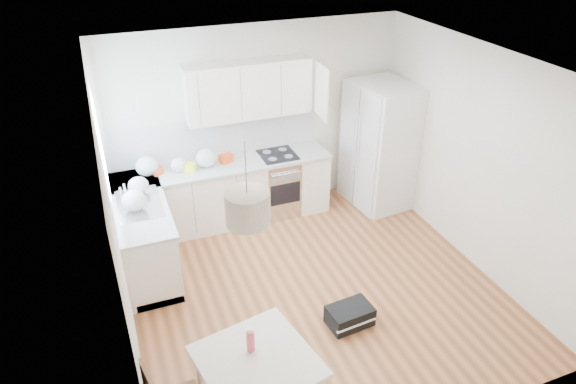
# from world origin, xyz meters

# --- Properties ---
(floor) EXTENTS (4.20, 4.20, 0.00)m
(floor) POSITION_xyz_m (0.00, 0.00, 0.00)
(floor) COLOR brown
(floor) RESTS_ON ground
(ceiling) EXTENTS (4.20, 4.20, 0.00)m
(ceiling) POSITION_xyz_m (0.00, 0.00, 2.70)
(ceiling) COLOR white
(ceiling) RESTS_ON wall_back
(wall_back) EXTENTS (4.20, 0.00, 4.20)m
(wall_back) POSITION_xyz_m (0.00, 2.10, 1.35)
(wall_back) COLOR beige
(wall_back) RESTS_ON floor
(wall_left) EXTENTS (0.00, 4.20, 4.20)m
(wall_left) POSITION_xyz_m (-2.10, 0.00, 1.35)
(wall_left) COLOR beige
(wall_left) RESTS_ON floor
(wall_right) EXTENTS (0.00, 4.20, 4.20)m
(wall_right) POSITION_xyz_m (2.10, 0.00, 1.35)
(wall_right) COLOR beige
(wall_right) RESTS_ON floor
(window_glassblock) EXTENTS (0.02, 1.00, 1.00)m
(window_glassblock) POSITION_xyz_m (-2.09, 1.15, 1.75)
(window_glassblock) COLOR #BFE0F9
(window_glassblock) RESTS_ON wall_left
(cabinets_back) EXTENTS (3.00, 0.60, 0.88)m
(cabinets_back) POSITION_xyz_m (-0.60, 1.80, 0.44)
(cabinets_back) COLOR white
(cabinets_back) RESTS_ON floor
(cabinets_left) EXTENTS (0.60, 1.80, 0.88)m
(cabinets_left) POSITION_xyz_m (-1.80, 1.20, 0.44)
(cabinets_left) COLOR white
(cabinets_left) RESTS_ON floor
(counter_back) EXTENTS (3.02, 0.64, 0.04)m
(counter_back) POSITION_xyz_m (-0.60, 1.80, 0.90)
(counter_back) COLOR #A2A5A7
(counter_back) RESTS_ON cabinets_back
(counter_left) EXTENTS (0.64, 1.82, 0.04)m
(counter_left) POSITION_xyz_m (-1.80, 1.20, 0.90)
(counter_left) COLOR #A2A5A7
(counter_left) RESTS_ON cabinets_left
(backsplash_back) EXTENTS (3.00, 0.01, 0.58)m
(backsplash_back) POSITION_xyz_m (-0.60, 2.09, 1.21)
(backsplash_back) COLOR white
(backsplash_back) RESTS_ON wall_back
(backsplash_left) EXTENTS (0.01, 1.80, 0.58)m
(backsplash_left) POSITION_xyz_m (-2.09, 1.20, 1.21)
(backsplash_left) COLOR white
(backsplash_left) RESTS_ON wall_left
(upper_cabinets) EXTENTS (1.70, 0.32, 0.75)m
(upper_cabinets) POSITION_xyz_m (-0.15, 1.94, 1.88)
(upper_cabinets) COLOR white
(upper_cabinets) RESTS_ON wall_back
(range_oven) EXTENTS (0.50, 0.61, 0.88)m
(range_oven) POSITION_xyz_m (0.20, 1.80, 0.44)
(range_oven) COLOR silver
(range_oven) RESTS_ON floor
(sink) EXTENTS (0.50, 0.80, 0.16)m
(sink) POSITION_xyz_m (-1.80, 1.15, 0.92)
(sink) COLOR silver
(sink) RESTS_ON counter_left
(refrigerator) EXTENTS (0.98, 1.02, 1.86)m
(refrigerator) POSITION_xyz_m (1.72, 1.52, 0.93)
(refrigerator) COLOR white
(refrigerator) RESTS_ON floor
(dining_table) EXTENTS (1.08, 1.08, 0.73)m
(dining_table) POSITION_xyz_m (-1.18, -1.44, 0.65)
(dining_table) COLOR beige
(dining_table) RESTS_ON floor
(drink_bottle) EXTENTS (0.09, 0.09, 0.25)m
(drink_bottle) POSITION_xyz_m (-1.19, -1.32, 0.85)
(drink_bottle) COLOR #D73B5B
(drink_bottle) RESTS_ON dining_table
(gym_bag) EXTENTS (0.51, 0.36, 0.22)m
(gym_bag) POSITION_xyz_m (0.12, -0.70, 0.11)
(gym_bag) COLOR black
(gym_bag) RESTS_ON floor
(pendant_lamp) EXTENTS (0.40, 0.40, 0.25)m
(pendant_lamp) POSITION_xyz_m (-1.17, -1.37, 2.18)
(pendant_lamp) COLOR #C2B095
(pendant_lamp) RESTS_ON ceiling
(grocery_bag_a) EXTENTS (0.29, 0.25, 0.26)m
(grocery_bag_a) POSITION_xyz_m (-1.60, 1.84, 1.05)
(grocery_bag_a) COLOR white
(grocery_bag_a) RESTS_ON counter_back
(grocery_bag_b) EXTENTS (0.22, 0.19, 0.20)m
(grocery_bag_b) POSITION_xyz_m (-1.19, 1.81, 1.02)
(grocery_bag_b) COLOR white
(grocery_bag_b) RESTS_ON counter_back
(grocery_bag_c) EXTENTS (0.28, 0.24, 0.26)m
(grocery_bag_c) POSITION_xyz_m (-0.82, 1.81, 1.05)
(grocery_bag_c) COLOR white
(grocery_bag_c) RESTS_ON counter_back
(grocery_bag_d) EXTENTS (0.25, 0.21, 0.22)m
(grocery_bag_d) POSITION_xyz_m (-1.76, 1.40, 1.03)
(grocery_bag_d) COLOR white
(grocery_bag_d) RESTS_ON counter_back
(grocery_bag_e) EXTENTS (0.28, 0.24, 0.26)m
(grocery_bag_e) POSITION_xyz_m (-1.85, 1.03, 1.05)
(grocery_bag_e) COLOR white
(grocery_bag_e) RESTS_ON counter_left
(snack_orange) EXTENTS (0.20, 0.17, 0.12)m
(snack_orange) POSITION_xyz_m (-0.54, 1.84, 0.98)
(snack_orange) COLOR #E04813
(snack_orange) RESTS_ON counter_back
(snack_yellow) EXTENTS (0.20, 0.17, 0.12)m
(snack_yellow) POSITION_xyz_m (-1.07, 1.77, 0.98)
(snack_yellow) COLOR yellow
(snack_yellow) RESTS_ON counter_back
(snack_red) EXTENTS (0.17, 0.15, 0.10)m
(snack_red) POSITION_xyz_m (-1.47, 1.83, 0.97)
(snack_red) COLOR red
(snack_red) RESTS_ON counter_back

